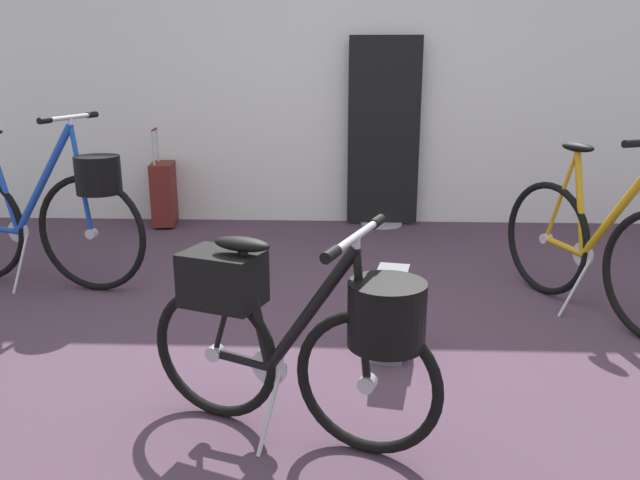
{
  "coord_description": "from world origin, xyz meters",
  "views": [
    {
      "loc": [
        0.05,
        -2.61,
        1.31
      ],
      "look_at": [
        -0.06,
        0.13,
        0.55
      ],
      "focal_mm": 34.78,
      "sensor_mm": 36.0,
      "label": 1
    }
  ],
  "objects_px": {
    "folding_bike_foreground": "(299,328)",
    "rolling_suitcase": "(164,193)",
    "display_bike_left": "(47,212)",
    "floor_banner_stand": "(383,144)",
    "display_bike_right": "(597,249)",
    "backpack_on_floor": "(392,314)"
  },
  "relations": [
    {
      "from": "floor_banner_stand",
      "to": "display_bike_left",
      "type": "bearing_deg",
      "value": -141.76
    },
    {
      "from": "display_bike_left",
      "to": "display_bike_right",
      "type": "height_order",
      "value": "display_bike_left"
    },
    {
      "from": "floor_banner_stand",
      "to": "display_bike_left",
      "type": "distance_m",
      "value": 2.71
    },
    {
      "from": "folding_bike_foreground",
      "to": "rolling_suitcase",
      "type": "relative_size",
      "value": 1.31
    },
    {
      "from": "floor_banner_stand",
      "to": "backpack_on_floor",
      "type": "relative_size",
      "value": 3.87
    },
    {
      "from": "floor_banner_stand",
      "to": "backpack_on_floor",
      "type": "height_order",
      "value": "floor_banner_stand"
    },
    {
      "from": "floor_banner_stand",
      "to": "display_bike_right",
      "type": "xyz_separation_m",
      "value": [
        1.03,
        -2.01,
        -0.32
      ]
    },
    {
      "from": "folding_bike_foreground",
      "to": "display_bike_right",
      "type": "bearing_deg",
      "value": 39.05
    },
    {
      "from": "backpack_on_floor",
      "to": "display_bike_right",
      "type": "bearing_deg",
      "value": 24.93
    },
    {
      "from": "folding_bike_foreground",
      "to": "backpack_on_floor",
      "type": "height_order",
      "value": "folding_bike_foreground"
    },
    {
      "from": "display_bike_right",
      "to": "backpack_on_floor",
      "type": "distance_m",
      "value": 1.26
    },
    {
      "from": "display_bike_left",
      "to": "backpack_on_floor",
      "type": "xyz_separation_m",
      "value": [
        2.03,
        -0.86,
        -0.27
      ]
    },
    {
      "from": "folding_bike_foreground",
      "to": "backpack_on_floor",
      "type": "relative_size",
      "value": 2.67
    },
    {
      "from": "display_bike_left",
      "to": "rolling_suitcase",
      "type": "relative_size",
      "value": 1.83
    },
    {
      "from": "folding_bike_foreground",
      "to": "display_bike_left",
      "type": "xyz_separation_m",
      "value": [
        -1.64,
        1.56,
        0.05
      ]
    },
    {
      "from": "folding_bike_foreground",
      "to": "display_bike_left",
      "type": "relative_size",
      "value": 0.71
    },
    {
      "from": "folding_bike_foreground",
      "to": "rolling_suitcase",
      "type": "height_order",
      "value": "rolling_suitcase"
    },
    {
      "from": "rolling_suitcase",
      "to": "backpack_on_floor",
      "type": "xyz_separation_m",
      "value": [
        1.77,
        -2.44,
        -0.08
      ]
    },
    {
      "from": "display_bike_left",
      "to": "rolling_suitcase",
      "type": "bearing_deg",
      "value": 80.95
    },
    {
      "from": "backpack_on_floor",
      "to": "folding_bike_foreground",
      "type": "bearing_deg",
      "value": -118.62
    },
    {
      "from": "folding_bike_foreground",
      "to": "floor_banner_stand",
      "type": "bearing_deg",
      "value": 81.59
    },
    {
      "from": "rolling_suitcase",
      "to": "display_bike_right",
      "type": "bearing_deg",
      "value": -33.39
    }
  ]
}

